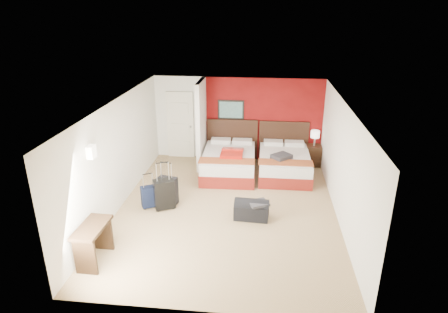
# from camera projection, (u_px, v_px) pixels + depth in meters

# --- Properties ---
(ground) EXTENTS (6.50, 6.50, 0.00)m
(ground) POSITION_uv_depth(u_px,v_px,m) (227.00, 209.00, 8.98)
(ground) COLOR tan
(ground) RESTS_ON ground
(room_walls) EXTENTS (5.02, 6.52, 2.50)m
(room_walls) POSITION_uv_depth(u_px,v_px,m) (179.00, 137.00, 9.98)
(room_walls) COLOR white
(room_walls) RESTS_ON ground
(red_accent_panel) EXTENTS (3.50, 0.04, 2.50)m
(red_accent_panel) POSITION_uv_depth(u_px,v_px,m) (263.00, 120.00, 11.44)
(red_accent_panel) COLOR maroon
(red_accent_panel) RESTS_ON ground
(partition_wall) EXTENTS (0.12, 1.20, 2.50)m
(partition_wall) POSITION_uv_depth(u_px,v_px,m) (201.00, 124.00, 11.04)
(partition_wall) COLOR silver
(partition_wall) RESTS_ON ground
(entry_door) EXTENTS (0.82, 0.06, 2.05)m
(entry_door) POSITION_uv_depth(u_px,v_px,m) (180.00, 125.00, 11.74)
(entry_door) COLOR silver
(entry_door) RESTS_ON ground
(bed_left) EXTENTS (1.50, 2.10, 0.62)m
(bed_left) POSITION_uv_depth(u_px,v_px,m) (229.00, 163.00, 10.78)
(bed_left) COLOR white
(bed_left) RESTS_ON ground
(bed_right) EXTENTS (1.41, 2.00, 0.60)m
(bed_right) POSITION_uv_depth(u_px,v_px,m) (284.00, 165.00, 10.71)
(bed_right) COLOR white
(bed_right) RESTS_ON ground
(red_suitcase_open) EXTENTS (0.60, 0.82, 0.10)m
(red_suitcase_open) POSITION_uv_depth(u_px,v_px,m) (232.00, 153.00, 10.55)
(red_suitcase_open) COLOR #B0190F
(red_suitcase_open) RESTS_ON bed_left
(jacket_bundle) EXTENTS (0.62, 0.61, 0.12)m
(jacket_bundle) POSITION_uv_depth(u_px,v_px,m) (281.00, 157.00, 10.31)
(jacket_bundle) COLOR #323136
(jacket_bundle) RESTS_ON bed_right
(nightstand) EXTENTS (0.44, 0.44, 0.61)m
(nightstand) POSITION_uv_depth(u_px,v_px,m) (313.00, 155.00, 11.36)
(nightstand) COLOR black
(nightstand) RESTS_ON ground
(table_lamp) EXTENTS (0.31, 0.31, 0.45)m
(table_lamp) POSITION_uv_depth(u_px,v_px,m) (315.00, 138.00, 11.16)
(table_lamp) COLOR silver
(table_lamp) RESTS_ON nightstand
(suitcase_black) EXTENTS (0.54, 0.46, 0.69)m
(suitcase_black) POSITION_uv_depth(u_px,v_px,m) (164.00, 195.00, 8.89)
(suitcase_black) COLOR black
(suitcase_black) RESTS_ON ground
(suitcase_charcoal) EXTENTS (0.50, 0.37, 0.66)m
(suitcase_charcoal) POSITION_uv_depth(u_px,v_px,m) (168.00, 192.00, 9.07)
(suitcase_charcoal) COLOR black
(suitcase_charcoal) RESTS_ON ground
(suitcase_navy) EXTENTS (0.42, 0.36, 0.50)m
(suitcase_navy) POSITION_uv_depth(u_px,v_px,m) (149.00, 198.00, 8.98)
(suitcase_navy) COLOR black
(suitcase_navy) RESTS_ON ground
(duffel_bag) EXTENTS (0.78, 0.45, 0.38)m
(duffel_bag) POSITION_uv_depth(u_px,v_px,m) (252.00, 210.00, 8.54)
(duffel_bag) COLOR black
(duffel_bag) RESTS_ON ground
(jacket_draped) EXTENTS (0.52, 0.49, 0.05)m
(jacket_draped) POSITION_uv_depth(u_px,v_px,m) (259.00, 203.00, 8.40)
(jacket_draped) COLOR #36353A
(jacket_draped) RESTS_ON duffel_bag
(desk) EXTENTS (0.47, 0.91, 0.74)m
(desk) POSITION_uv_depth(u_px,v_px,m) (94.00, 244.00, 7.04)
(desk) COLOR black
(desk) RESTS_ON ground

